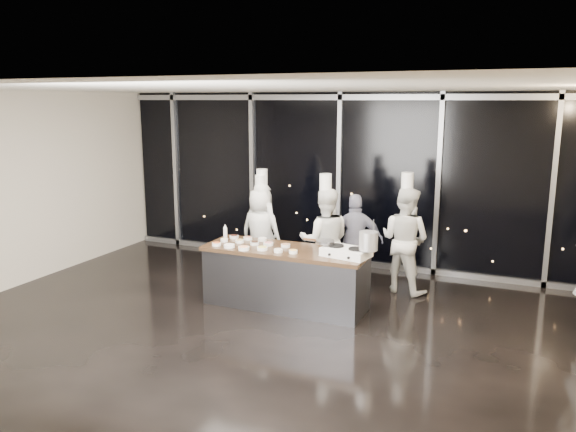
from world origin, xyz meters
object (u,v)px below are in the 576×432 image
stock_pot (368,241)px  chef_far_left (262,228)px  chef_left (261,232)px  guest (355,241)px  frying_pan (325,242)px  demo_counter (286,277)px  stove (346,252)px  chef_right (405,239)px  chef_center (325,240)px

stock_pot → chef_far_left: bearing=149.0°
chef_left → guest: 1.70m
frying_pan → demo_counter: bearing=-168.7°
stove → guest: guest is taller
demo_counter → chef_far_left: size_ratio=1.30×
stock_pot → frying_pan: bearing=170.2°
chef_right → chef_left: bearing=21.6°
chef_far_left → chef_left: (-0.01, -0.04, -0.06)m
stock_pot → chef_far_left: chef_far_left is taller
stock_pot → chef_left: bearing=149.9°
chef_far_left → demo_counter: bearing=136.2°
frying_pan → guest: (0.09, 1.26, -0.28)m
chef_left → guest: size_ratio=1.15×
stove → chef_far_left: (-1.93, 1.31, -0.11)m
demo_counter → frying_pan: frying_pan is taller
demo_counter → chef_center: size_ratio=1.28×
chef_far_left → guest: size_ratio=1.21×
stove → demo_counter: bearing=-172.6°
stove → stock_pot: 0.39m
chef_center → stock_pot: bearing=114.0°
frying_pan → guest: guest is taller
chef_center → chef_right: (1.17, 0.53, 0.01)m
stove → chef_right: 1.54m
demo_counter → guest: 1.48m
stove → chef_far_left: bearing=156.8°
stove → chef_center: 1.11m
chef_left → stove: bearing=148.7°
stove → frying_pan: frying_pan is taller
demo_counter → chef_far_left: (-0.98, 1.25, 0.40)m
demo_counter → stove: size_ratio=3.45×
stove → chef_center: chef_center is taller
stock_pot → chef_far_left: (-2.26, 1.36, -0.32)m
chef_center → guest: (0.39, 0.41, -0.08)m
demo_counter → chef_left: 1.60m
frying_pan → guest: size_ratio=0.31×
stove → stock_pot: (0.33, -0.05, 0.20)m
stove → chef_left: size_ratio=0.40×
stock_pot → chef_left: 2.66m
demo_counter → frying_pan: bearing=0.5°
stove → frying_pan: bearing=-179.4°
guest → chef_right: size_ratio=0.81×
demo_counter → chef_left: (-1.00, 1.21, 0.34)m
chef_far_left → frying_pan: bearing=150.0°
frying_pan → chef_far_left: 2.03m
stock_pot → guest: guest is taller
frying_pan → guest: 1.29m
demo_counter → chef_left: size_ratio=1.37×
stove → guest: size_ratio=0.46×
chef_center → chef_right: chef_right is taller
stock_pot → chef_right: bearing=82.3°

